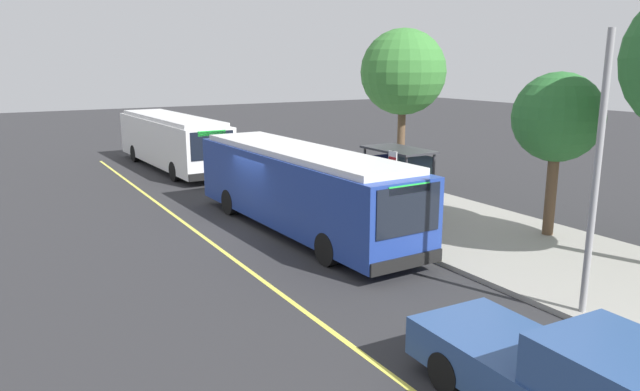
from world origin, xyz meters
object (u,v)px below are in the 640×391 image
waiting_bench (407,200)px  pedestrian_commuter (372,187)px  transit_bus_second (172,140)px  route_sign_post (392,179)px  pickup_truck (569,384)px  transit_bus_main (300,186)px

waiting_bench → pedestrian_commuter: (-0.76, -1.15, 0.48)m
transit_bus_second → route_sign_post: (16.68, 2.61, 0.34)m
pickup_truck → waiting_bench: size_ratio=3.41×
transit_bus_second → pedestrian_commuter: (14.17, 3.55, -0.50)m
route_sign_post → transit_bus_second: bearing=-171.1°
pickup_truck → route_sign_post: bearing=157.2°
transit_bus_main → route_sign_post: bearing=50.8°
transit_bus_main → waiting_bench: size_ratio=7.27×
waiting_bench → route_sign_post: bearing=-50.1°
transit_bus_main → pedestrian_commuter: bearing=98.1°
waiting_bench → pedestrian_commuter: size_ratio=0.95×
transit_bus_second → pedestrian_commuter: bearing=14.1°
transit_bus_second → waiting_bench: transit_bus_second is taller
transit_bus_second → route_sign_post: 16.88m
pickup_truck → waiting_bench: bearing=151.9°
route_sign_post → pedestrian_commuter: (-2.51, 0.95, -0.84)m
transit_bus_main → waiting_bench: (0.27, 4.57, -0.98)m
transit_bus_second → waiting_bench: size_ratio=7.36×
transit_bus_main → pickup_truck: (12.35, -1.87, -0.76)m
transit_bus_second → pickup_truck: bearing=-3.7°
pedestrian_commuter → route_sign_post: bearing=-20.7°
transit_bus_second → waiting_bench: 15.68m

